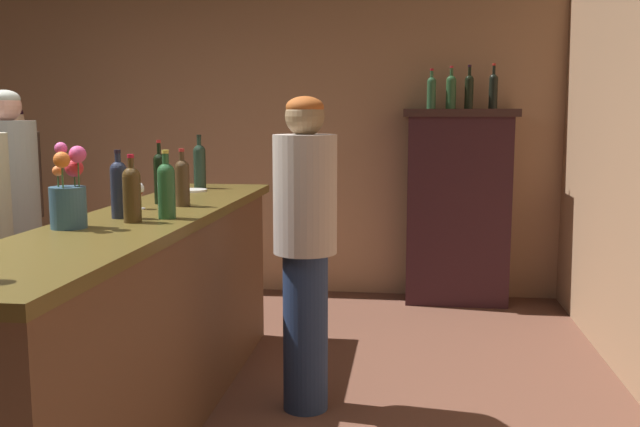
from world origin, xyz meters
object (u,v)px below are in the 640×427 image
at_px(flower_arrangement, 69,196).
at_px(patron_near_entrance, 15,208).
at_px(wine_bottle_pinot, 132,192).
at_px(display_bottle_midright, 493,90).
at_px(bartender, 305,239).
at_px(wine_bottle_syrah, 119,187).
at_px(wine_glass_front, 138,190).
at_px(cheese_plate, 193,190).
at_px(display_bottle_left, 431,91).
at_px(patron_in_grey, 12,224).
at_px(bar_counter, 146,322).
at_px(wine_bottle_malbec, 160,176).
at_px(display_bottle_center, 469,90).
at_px(display_bottle_midleft, 451,90).
at_px(display_cabinet, 458,203).
at_px(wine_bottle_rose, 182,181).
at_px(wine_bottle_chardonnay, 166,188).
at_px(wine_bottle_riesling, 200,164).

distance_m(flower_arrangement, patron_near_entrance, 2.33).
bearing_deg(wine_bottle_pinot, flower_arrangement, -135.89).
height_order(display_bottle_midright, bartender, display_bottle_midright).
bearing_deg(wine_bottle_syrah, wine_bottle_pinot, -46.31).
height_order(wine_glass_front, display_bottle_midright, display_bottle_midright).
xyz_separation_m(cheese_plate, display_bottle_left, (1.49, 1.45, 0.65)).
relative_size(display_bottle_left, patron_in_grey, 0.19).
bearing_deg(patron_near_entrance, bar_counter, 18.39).
xyz_separation_m(bar_counter, wine_bottle_malbec, (-0.07, 0.43, 0.66)).
bearing_deg(display_bottle_midright, display_bottle_left, 180.00).
relative_size(wine_bottle_malbec, display_bottle_center, 1.00).
xyz_separation_m(patron_in_grey, bartender, (1.67, -0.17, -0.02)).
bearing_deg(bar_counter, wine_glass_front, 115.32).
relative_size(display_bottle_center, bartender, 0.21).
distance_m(wine_glass_front, display_bottle_left, 2.79).
bearing_deg(flower_arrangement, display_bottle_center, 57.52).
bearing_deg(bar_counter, flower_arrangement, -111.76).
bearing_deg(bartender, wine_bottle_syrah, 41.33).
distance_m(display_bottle_center, patron_in_grey, 3.42).
bearing_deg(wine_bottle_syrah, wine_glass_front, 96.29).
xyz_separation_m(display_bottle_midleft, patron_in_grey, (-2.49, -2.04, -0.79)).
relative_size(wine_glass_front, display_bottle_midleft, 0.41).
relative_size(bar_counter, wine_bottle_pinot, 10.21).
xyz_separation_m(display_cabinet, patron_near_entrance, (-3.15, -1.04, 0.04)).
bearing_deg(flower_arrangement, patron_near_entrance, 126.32).
bearing_deg(wine_bottle_rose, wine_bottle_syrah, -108.85).
distance_m(display_cabinet, wine_glass_front, 2.88).
xyz_separation_m(display_bottle_midleft, patron_near_entrance, (-3.08, -1.04, -0.84)).
height_order(flower_arrangement, display_bottle_midright, display_bottle_midright).
height_order(flower_arrangement, display_bottle_center, display_bottle_center).
xyz_separation_m(flower_arrangement, display_bottle_midright, (2.03, 2.90, 0.53)).
height_order(wine_bottle_chardonnay, wine_bottle_pinot, wine_bottle_chardonnay).
height_order(wine_bottle_chardonnay, display_bottle_center, display_bottle_center).
bearing_deg(display_bottle_center, wine_glass_front, -128.07).
bearing_deg(cheese_plate, wine_bottle_rose, -76.32).
bearing_deg(patron_near_entrance, patron_in_grey, 2.55).
bearing_deg(wine_glass_front, display_bottle_midright, 49.18).
xyz_separation_m(flower_arrangement, display_bottle_left, (1.56, 2.90, 0.52)).
xyz_separation_m(wine_bottle_pinot, display_bottle_midright, (1.83, 2.71, 0.53)).
distance_m(wine_bottle_chardonnay, patron_near_entrance, 2.30).
bearing_deg(display_bottle_midleft, wine_glass_front, -125.86).
height_order(bar_counter, display_bottle_midleft, display_bottle_midleft).
distance_m(display_bottle_midleft, display_bottle_midright, 0.32).
bearing_deg(display_bottle_center, wine_bottle_riesling, -144.65).
xyz_separation_m(wine_glass_front, display_bottle_midleft, (1.65, 2.29, 0.56)).
height_order(bar_counter, display_bottle_midright, display_bottle_midright).
bearing_deg(patron_near_entrance, display_bottle_midright, 79.23).
bearing_deg(wine_bottle_chardonnay, wine_bottle_pinot, -130.29).
distance_m(wine_bottle_syrah, patron_in_grey, 1.07).
relative_size(wine_bottle_rose, wine_bottle_syrah, 0.95).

